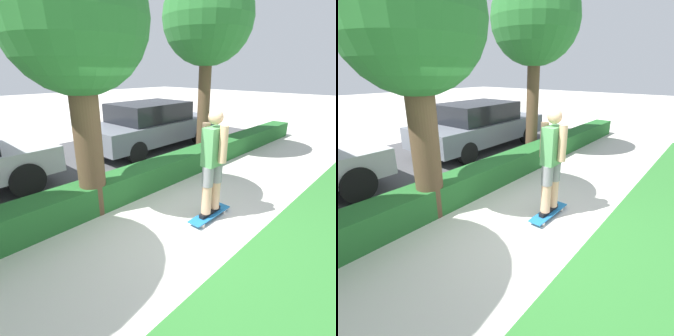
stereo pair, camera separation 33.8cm
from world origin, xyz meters
The scene contains 8 objects.
ground_plane centered at (0.00, 0.00, 0.00)m, with size 60.00×60.00×0.00m, color beige.
street_asphalt centered at (0.00, 4.20, 0.00)m, with size 15.63×5.00×0.01m.
hedge_row centered at (0.00, 1.60, 0.27)m, with size 15.63×0.60×0.54m.
skateboard centered at (0.46, -0.16, 0.07)m, with size 0.95×0.24×0.09m.
skater_person centered at (0.46, -0.16, 1.06)m, with size 0.52×0.47×1.82m.
tree_mid centered at (-0.80, 1.53, 3.08)m, with size 2.21×2.21×4.28m.
tree_far centered at (3.30, 2.17, 3.69)m, with size 2.38×2.38×4.94m.
parked_car_middle centered at (2.89, 3.94, 0.78)m, with size 4.70×1.98×1.51m.
Camera 2 is at (-3.20, -2.18, 2.45)m, focal length 28.00 mm.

